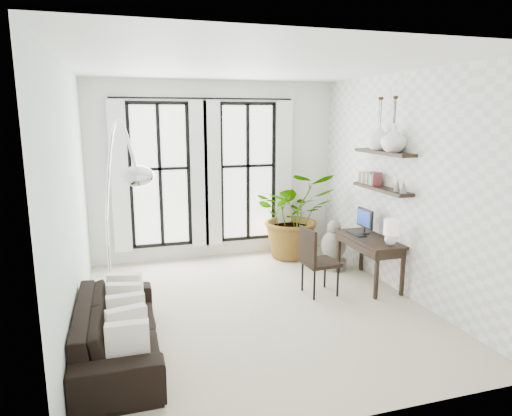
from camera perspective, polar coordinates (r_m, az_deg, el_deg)
name	(u,v)px	position (r m, az deg, el deg)	size (l,w,h in m)	color
floor	(255,307)	(6.42, -0.13, -12.32)	(5.00, 5.00, 0.00)	#BBB495
ceiling	(255,65)	(5.90, -0.14, 17.41)	(5.00, 5.00, 0.00)	white
wall_left	(70,202)	(5.74, -22.19, 0.68)	(5.00, 5.00, 0.00)	silver
wall_right	(404,185)	(6.94, 17.98, 2.72)	(5.00, 5.00, 0.00)	white
wall_back	(215,171)	(8.36, -5.09, 4.65)	(4.50, 4.50, 0.00)	white
windows	(205,174)	(8.25, -6.34, 4.26)	(3.26, 0.13, 2.65)	white
wall_shelves	(381,174)	(7.17, 15.35, 4.17)	(0.25, 1.30, 0.60)	black
sofa	(118,329)	(5.33, -16.92, -14.32)	(2.16, 0.84, 0.63)	black
throw_pillows	(126,312)	(5.26, -15.92, -12.44)	(0.40, 1.52, 0.40)	white
plant	(294,214)	(8.41, 4.77, -0.80)	(1.45, 1.26, 1.61)	#2D7228
desk	(371,241)	(7.20, 14.19, -4.05)	(0.53, 1.26, 1.14)	black
desk_chair	(315,257)	(6.71, 7.36, -6.10)	(0.51, 0.51, 1.01)	black
arc_lamp	(118,166)	(5.84, -16.92, 5.07)	(0.76, 2.25, 2.56)	silver
buddha	(333,248)	(7.97, 9.63, -4.96)	(0.47, 0.47, 0.84)	gray
vase_a	(394,139)	(6.88, 16.87, 8.30)	(0.37, 0.37, 0.38)	white
vase_b	(379,137)	(7.22, 15.11, 8.52)	(0.37, 0.37, 0.38)	white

